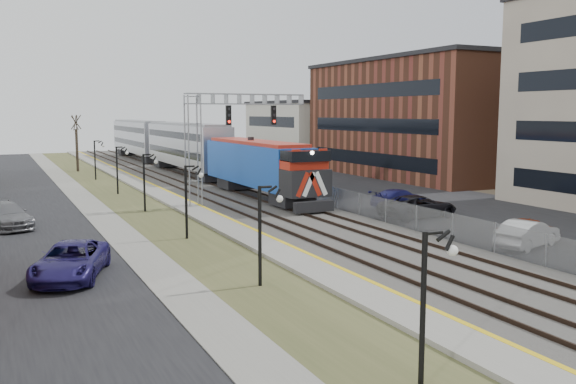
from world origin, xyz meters
TOP-DOWN VIEW (x-y plane):
  - ground at (0.00, 0.00)m, footprint 160.00×160.00m
  - street_west at (-11.50, 35.00)m, footprint 7.00×120.00m
  - sidewalk at (-7.00, 35.00)m, footprint 2.00×120.00m
  - grass_median at (-4.00, 35.00)m, footprint 4.00×120.00m
  - platform at (-1.00, 35.00)m, footprint 2.00×120.00m
  - ballast_bed at (4.00, 35.00)m, footprint 8.00×120.00m
  - parking_lot at (16.00, 35.00)m, footprint 16.00×120.00m
  - platform_edge at (-0.12, 35.00)m, footprint 0.24×120.00m
  - track_near at (2.00, 35.00)m, footprint 1.58×120.00m
  - track_far at (5.50, 35.00)m, footprint 1.58×120.00m
  - train at (5.50, 54.14)m, footprint 3.00×63.05m
  - signal_gantry at (1.22, 27.99)m, footprint 9.00×1.07m
  - lampposts at (-4.00, 18.29)m, footprint 0.14×62.14m
  - fence at (8.20, 35.00)m, footprint 0.04×120.00m
  - buildings_east at (30.00, 31.18)m, footprint 16.00×76.00m
  - bare_trees at (-12.66, 38.91)m, footprint 12.30×42.30m
  - car_lot_a at (11.64, 9.22)m, footprint 4.31×2.44m
  - car_lot_b at (10.87, 8.49)m, footprint 4.50×2.62m
  - car_lot_c at (11.34, 17.90)m, footprint 5.44×2.73m
  - car_lot_d at (12.76, 21.82)m, footprint 4.87×2.60m
  - car_lot_e at (10.66, 36.86)m, footprint 4.40×2.14m
  - car_street_a at (-10.53, 12.46)m, footprint 4.04×5.75m
  - car_street_b at (-12.69, 25.70)m, footprint 3.32×5.47m

SIDE VIEW (x-z plane):
  - ground at x=0.00m, z-range 0.00..0.00m
  - street_west at x=-11.50m, z-range 0.00..0.04m
  - parking_lot at x=16.00m, z-range 0.00..0.04m
  - grass_median at x=-4.00m, z-range 0.00..0.06m
  - sidewalk at x=-7.00m, z-range 0.00..0.08m
  - ballast_bed at x=4.00m, z-range 0.00..0.20m
  - platform at x=-1.00m, z-range 0.00..0.24m
  - platform_edge at x=-0.12m, z-range 0.24..0.25m
  - track_near at x=2.00m, z-range 0.20..0.35m
  - track_far at x=5.50m, z-range 0.20..0.35m
  - car_lot_d at x=12.76m, z-range 0.00..1.34m
  - car_lot_a at x=11.64m, z-range 0.00..1.38m
  - car_lot_b at x=10.87m, z-range 0.00..1.40m
  - car_lot_e at x=10.66m, z-range 0.00..1.45m
  - car_street_a at x=-10.53m, z-range 0.00..1.46m
  - car_lot_c at x=11.34m, z-range 0.00..1.48m
  - car_street_b at x=-12.69m, z-range 0.00..1.48m
  - fence at x=8.20m, z-range 0.00..1.60m
  - lampposts at x=-4.00m, z-range 0.00..4.00m
  - bare_trees at x=-12.66m, z-range -0.27..5.68m
  - train at x=5.50m, z-range 0.22..5.55m
  - signal_gantry at x=1.22m, z-range 1.51..9.66m
  - buildings_east at x=30.00m, z-range -1.19..13.81m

